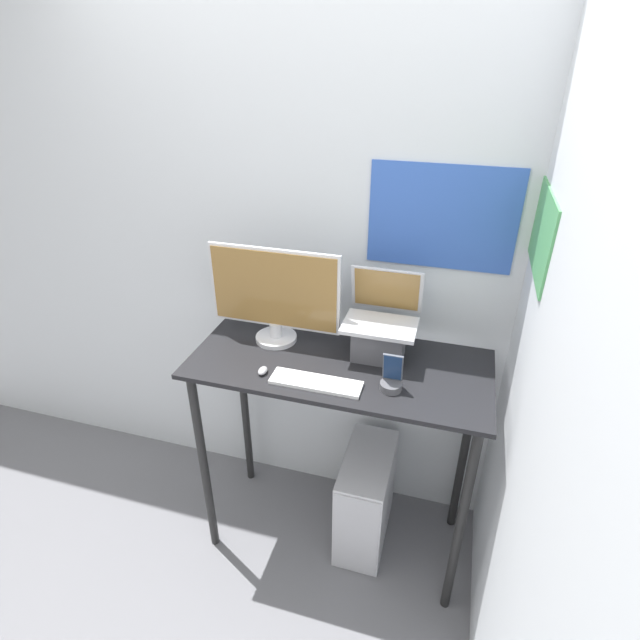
% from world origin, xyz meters
% --- Properties ---
extents(ground_plane, '(12.00, 12.00, 0.00)m').
position_xyz_m(ground_plane, '(0.00, 0.00, 0.00)').
color(ground_plane, slate).
extents(wall_back, '(6.00, 0.06, 2.60)m').
position_xyz_m(wall_back, '(0.00, 0.62, 1.30)').
color(wall_back, silver).
rests_on(wall_back, ground_plane).
extents(wall_side_right, '(0.06, 6.00, 2.60)m').
position_xyz_m(wall_side_right, '(0.68, 0.00, 1.30)').
color(wall_side_right, silver).
rests_on(wall_side_right, ground_plane).
extents(desk, '(1.20, 0.54, 1.02)m').
position_xyz_m(desk, '(0.00, 0.27, 0.85)').
color(desk, black).
rests_on(desk, ground_plane).
extents(laptop, '(0.29, 0.24, 0.35)m').
position_xyz_m(laptop, '(0.14, 0.36, 1.12)').
color(laptop, '#4C4C51').
rests_on(laptop, desk).
extents(monitor, '(0.55, 0.18, 0.41)m').
position_xyz_m(monitor, '(-0.30, 0.36, 1.22)').
color(monitor, silver).
rests_on(monitor, desk).
extents(keyboard, '(0.35, 0.10, 0.02)m').
position_xyz_m(keyboard, '(-0.05, 0.10, 1.03)').
color(keyboard, white).
rests_on(keyboard, desk).
extents(mouse, '(0.03, 0.05, 0.02)m').
position_xyz_m(mouse, '(-0.26, 0.11, 1.03)').
color(mouse, '#99999E').
rests_on(mouse, desk).
extents(cell_phone, '(0.08, 0.08, 0.15)m').
position_xyz_m(cell_phone, '(0.23, 0.15, 1.06)').
color(cell_phone, '#4C4C51').
rests_on(cell_phone, desk).
extents(computer_tower, '(0.21, 0.45, 0.50)m').
position_xyz_m(computer_tower, '(0.14, 0.30, 0.25)').
color(computer_tower, silver).
rests_on(computer_tower, ground_plane).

